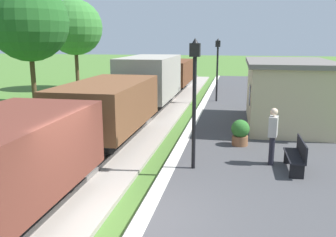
{
  "coord_description": "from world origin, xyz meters",
  "views": [
    {
      "loc": [
        2.22,
        -6.57,
        3.93
      ],
      "look_at": [
        -0.02,
        5.17,
        1.25
      ],
      "focal_mm": 38.26,
      "sensor_mm": 36.0,
      "label": 1
    }
  ],
  "objects_px": {
    "bench_down_platform": "(268,99)",
    "lamp_post_near": "(195,81)",
    "tree_field_left": "(75,27)",
    "bench_near_hut": "(297,155)",
    "potted_planter": "(240,132)",
    "person_waiting": "(273,134)",
    "station_hut": "(287,93)",
    "lamp_post_far": "(218,58)",
    "freight_train": "(135,93)",
    "tree_trackside_far": "(29,22)"
  },
  "relations": [
    {
      "from": "bench_near_hut",
      "to": "bench_down_platform",
      "type": "relative_size",
      "value": 1.0
    },
    {
      "from": "freight_train",
      "to": "lamp_post_far",
      "type": "height_order",
      "value": "lamp_post_far"
    },
    {
      "from": "lamp_post_near",
      "to": "tree_trackside_far",
      "type": "height_order",
      "value": "tree_trackside_far"
    },
    {
      "from": "station_hut",
      "to": "tree_field_left",
      "type": "distance_m",
      "value": 18.14
    },
    {
      "from": "lamp_post_far",
      "to": "tree_field_left",
      "type": "distance_m",
      "value": 12.43
    },
    {
      "from": "bench_near_hut",
      "to": "person_waiting",
      "type": "distance_m",
      "value": 0.92
    },
    {
      "from": "potted_planter",
      "to": "person_waiting",
      "type": "bearing_deg",
      "value": -63.35
    },
    {
      "from": "station_hut",
      "to": "person_waiting",
      "type": "height_order",
      "value": "station_hut"
    },
    {
      "from": "freight_train",
      "to": "bench_near_hut",
      "type": "relative_size",
      "value": 17.33
    },
    {
      "from": "freight_train",
      "to": "tree_field_left",
      "type": "xyz_separation_m",
      "value": [
        -7.71,
        10.55,
        3.27
      ]
    },
    {
      "from": "bench_down_platform",
      "to": "freight_train",
      "type": "bearing_deg",
      "value": -147.18
    },
    {
      "from": "bench_near_hut",
      "to": "lamp_post_near",
      "type": "height_order",
      "value": "lamp_post_near"
    },
    {
      "from": "lamp_post_far",
      "to": "tree_field_left",
      "type": "relative_size",
      "value": 0.54
    },
    {
      "from": "potted_planter",
      "to": "tree_trackside_far",
      "type": "distance_m",
      "value": 14.33
    },
    {
      "from": "freight_train",
      "to": "station_hut",
      "type": "bearing_deg",
      "value": 0.98
    },
    {
      "from": "bench_down_platform",
      "to": "person_waiting",
      "type": "height_order",
      "value": "person_waiting"
    },
    {
      "from": "person_waiting",
      "to": "tree_field_left",
      "type": "xyz_separation_m",
      "value": [
        -13.46,
        15.84,
        3.57
      ]
    },
    {
      "from": "bench_near_hut",
      "to": "person_waiting",
      "type": "xyz_separation_m",
      "value": [
        -0.64,
        0.46,
        0.46
      ]
    },
    {
      "from": "freight_train",
      "to": "station_hut",
      "type": "xyz_separation_m",
      "value": [
        6.8,
        0.12,
        0.17
      ]
    },
    {
      "from": "station_hut",
      "to": "bench_down_platform",
      "type": "xyz_separation_m",
      "value": [
        -0.41,
        4.0,
        -0.93
      ]
    },
    {
      "from": "tree_field_left",
      "to": "bench_near_hut",
      "type": "bearing_deg",
      "value": -49.15
    },
    {
      "from": "person_waiting",
      "to": "potted_planter",
      "type": "distance_m",
      "value": 2.08
    },
    {
      "from": "potted_planter",
      "to": "freight_train",
      "type": "bearing_deg",
      "value": 144.23
    },
    {
      "from": "potted_planter",
      "to": "tree_field_left",
      "type": "relative_size",
      "value": 0.13
    },
    {
      "from": "tree_field_left",
      "to": "bench_down_platform",
      "type": "bearing_deg",
      "value": -24.51
    },
    {
      "from": "lamp_post_near",
      "to": "tree_field_left",
      "type": "height_order",
      "value": "tree_field_left"
    },
    {
      "from": "station_hut",
      "to": "person_waiting",
      "type": "xyz_separation_m",
      "value": [
        -1.06,
        -5.41,
        -0.47
      ]
    },
    {
      "from": "lamp_post_near",
      "to": "station_hut",
      "type": "bearing_deg",
      "value": 61.89
    },
    {
      "from": "bench_near_hut",
      "to": "tree_trackside_far",
      "type": "bearing_deg",
      "value": 146.19
    },
    {
      "from": "station_hut",
      "to": "potted_planter",
      "type": "distance_m",
      "value": 4.2
    },
    {
      "from": "person_waiting",
      "to": "lamp_post_far",
      "type": "relative_size",
      "value": 0.46
    },
    {
      "from": "station_hut",
      "to": "person_waiting",
      "type": "bearing_deg",
      "value": -101.05
    },
    {
      "from": "tree_field_left",
      "to": "person_waiting",
      "type": "bearing_deg",
      "value": -49.66
    },
    {
      "from": "lamp_post_near",
      "to": "tree_field_left",
      "type": "xyz_separation_m",
      "value": [
        -11.2,
        16.63,
        1.95
      ]
    },
    {
      "from": "person_waiting",
      "to": "lamp_post_far",
      "type": "distance_m",
      "value": 11.18
    },
    {
      "from": "lamp_post_far",
      "to": "tree_trackside_far",
      "type": "height_order",
      "value": "tree_trackside_far"
    },
    {
      "from": "bench_near_hut",
      "to": "lamp_post_near",
      "type": "distance_m",
      "value": 3.58
    },
    {
      "from": "bench_down_platform",
      "to": "lamp_post_near",
      "type": "relative_size",
      "value": 0.41
    },
    {
      "from": "station_hut",
      "to": "tree_field_left",
      "type": "bearing_deg",
      "value": 144.29
    },
    {
      "from": "freight_train",
      "to": "bench_down_platform",
      "type": "distance_m",
      "value": 7.64
    },
    {
      "from": "bench_near_hut",
      "to": "person_waiting",
      "type": "height_order",
      "value": "person_waiting"
    },
    {
      "from": "freight_train",
      "to": "potted_planter",
      "type": "xyz_separation_m",
      "value": [
        4.83,
        -3.48,
        -0.76
      ]
    },
    {
      "from": "bench_down_platform",
      "to": "potted_planter",
      "type": "height_order",
      "value": "potted_planter"
    },
    {
      "from": "tree_field_left",
      "to": "tree_trackside_far",
      "type": "bearing_deg",
      "value": -85.23
    },
    {
      "from": "tree_trackside_far",
      "to": "lamp_post_near",
      "type": "bearing_deg",
      "value": -41.44
    },
    {
      "from": "potted_planter",
      "to": "bench_near_hut",
      "type": "bearing_deg",
      "value": -55.65
    },
    {
      "from": "station_hut",
      "to": "tree_field_left",
      "type": "height_order",
      "value": "tree_field_left"
    },
    {
      "from": "bench_down_platform",
      "to": "lamp_post_far",
      "type": "relative_size",
      "value": 0.41
    },
    {
      "from": "lamp_post_near",
      "to": "bench_down_platform",
      "type": "bearing_deg",
      "value": 74.14
    },
    {
      "from": "lamp_post_far",
      "to": "potted_planter",
      "type": "bearing_deg",
      "value": -81.53
    }
  ]
}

